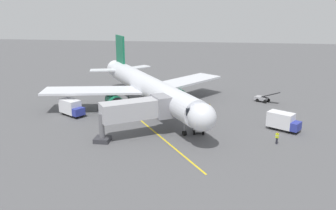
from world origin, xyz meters
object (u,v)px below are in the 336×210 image
Objects in this scene: jet_bridge at (141,110)px; belt_loader_rear_apron at (199,128)px; airplane at (148,87)px; ground_crew_marshaller at (277,138)px; ground_crew_wing_walker at (209,108)px; box_truck_portside at (283,121)px; box_truck_starboard_side at (72,107)px; belt_loader_near_nose at (263,98)px.

jet_bridge reaches higher than belt_loader_rear_apron.
airplane reaches higher than belt_loader_rear_apron.
ground_crew_marshaller is (-19.72, 13.03, -3.12)m from airplane.
ground_crew_marshaller is 15.34m from ground_crew_wing_walker.
ground_crew_wing_walker is at bearing -32.01° from box_truck_portside.
belt_loader_rear_apron is at bearing 82.37° from ground_crew_wing_walker.
ground_crew_marshaller is 32.46m from box_truck_starboard_side.
box_truck_portside is (-1.66, -5.55, 0.50)m from ground_crew_marshaller.
airplane is 7.64× the size of belt_loader_rear_apron.
ground_crew_wing_walker is at bearing -127.66° from jet_bridge.
jet_bridge reaches higher than belt_loader_near_nose.
jet_bridge is 2.38× the size of belt_loader_near_nose.
box_truck_portside reaches higher than ground_crew_marshaller.
ground_crew_wing_walker is 0.35× the size of box_truck_portside.
box_truck_portside is 33.20m from box_truck_starboard_side.
box_truck_portside is at bearing -166.06° from jet_bridge.
airplane reaches higher than ground_crew_marshaller.
ground_crew_wing_walker is (9.15, -12.31, 0.00)m from ground_crew_marshaller.
box_truck_starboard_side is at bearing -28.96° from jet_bridge.
belt_loader_rear_apron is (-21.04, 5.11, -0.67)m from box_truck_starboard_side.
airplane is 12.50m from jet_bridge.
airplane is 20.91× the size of ground_crew_wing_walker.
ground_crew_marshaller is 0.35× the size of box_truck_starboard_side.
belt_loader_rear_apron reaches higher than ground_crew_marshaller.
jet_bridge is at bearing 16.19° from belt_loader_rear_apron.
belt_loader_near_nose reaches higher than ground_crew_wing_walker.
belt_loader_near_nose is (-9.66, -8.79, -0.17)m from ground_crew_wing_walker.
ground_crew_wing_walker is 9.51m from belt_loader_rear_apron.
box_truck_starboard_side reaches higher than belt_loader_near_nose.
belt_loader_rear_apron is (10.92, 18.22, 0.00)m from belt_loader_near_nose.
belt_loader_near_nose is 0.96× the size of belt_loader_rear_apron.
airplane is 3.37× the size of jet_bridge.
ground_crew_marshaller is at bearing 126.63° from ground_crew_wing_walker.
airplane is 8.00× the size of belt_loader_near_nose.
belt_loader_rear_apron is (10.41, -2.89, -0.17)m from ground_crew_marshaller.
belt_loader_near_nose is at bearing -132.36° from jet_bridge.
box_truck_starboard_side is at bearing 10.95° from ground_crew_wing_walker.
ground_crew_marshaller is 21.11m from belt_loader_near_nose.
belt_loader_near_nose is 0.91× the size of box_truck_portside.
box_truck_portside reaches higher than belt_loader_rear_apron.
ground_crew_marshaller is at bearing 165.74° from box_truck_starboard_side.
box_truck_starboard_side is 1.05× the size of belt_loader_rear_apron.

